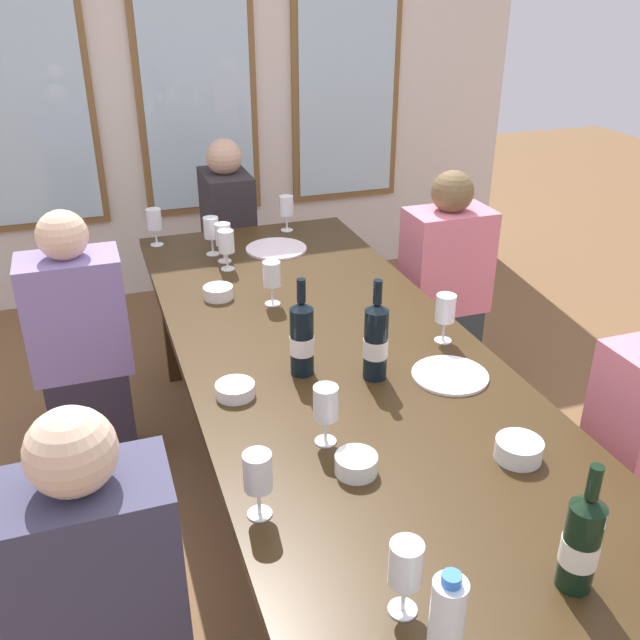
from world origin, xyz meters
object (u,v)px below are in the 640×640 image
(wine_glass_1, at_px, (406,567))
(dining_table, at_px, (332,365))
(wine_bottle_2, at_px, (302,338))
(wine_glass_4, at_px, (226,242))
(wine_bottle_0, at_px, (581,542))
(wine_bottle_1, at_px, (376,341))
(wine_glass_7, at_px, (154,220))
(tasting_bowl_0, at_px, (218,292))
(tasting_bowl_2, at_px, (356,464))
(tasting_bowl_3, at_px, (519,449))
(seated_person_1, at_px, (444,293))
(white_plate_0, at_px, (276,249))
(seated_person_2, at_px, (104,621))
(water_bottle, at_px, (446,628))
(wine_glass_8, at_px, (223,236))
(white_plate_1, at_px, (450,375))
(wine_glass_3, at_px, (326,406))
(seated_person_0, at_px, (82,351))
(seated_person_4, at_px, (229,245))
(wine_glass_2, at_px, (272,276))
(wine_glass_6, at_px, (286,208))
(wine_glass_9, at_px, (211,230))
(wine_glass_0, at_px, (258,473))
(tasting_bowl_1, at_px, (235,390))

(wine_glass_1, bearing_deg, dining_table, 77.59)
(wine_bottle_2, bearing_deg, wine_glass_4, 92.48)
(wine_bottle_0, relative_size, wine_bottle_1, 0.92)
(wine_glass_7, bearing_deg, tasting_bowl_0, -77.36)
(tasting_bowl_2, bearing_deg, tasting_bowl_3, -11.23)
(wine_bottle_0, relative_size, wine_glass_4, 1.76)
(wine_bottle_2, bearing_deg, seated_person_1, 40.66)
(white_plate_0, xyz_separation_m, wine_glass_7, (-0.51, 0.24, 0.12))
(dining_table, xyz_separation_m, wine_glass_1, (-0.23, -1.07, 0.18))
(seated_person_2, bearing_deg, water_bottle, -40.70)
(dining_table, relative_size, wine_glass_8, 15.31)
(white_plate_1, relative_size, wine_glass_3, 1.39)
(wine_glass_4, xyz_separation_m, wine_glass_7, (-0.25, 0.40, 0.00))
(white_plate_1, bearing_deg, wine_glass_7, 115.67)
(dining_table, distance_m, white_plate_0, 0.98)
(wine_glass_4, relative_size, seated_person_0, 0.16)
(white_plate_1, distance_m, seated_person_4, 2.01)
(white_plate_1, distance_m, wine_glass_1, 0.94)
(wine_glass_7, bearing_deg, wine_glass_1, -85.03)
(white_plate_0, distance_m, seated_person_0, 0.97)
(wine_glass_1, relative_size, wine_glass_2, 1.00)
(white_plate_0, distance_m, tasting_bowl_0, 0.57)
(wine_glass_4, xyz_separation_m, seated_person_1, (1.00, -0.10, -0.34))
(wine_glass_6, bearing_deg, tasting_bowl_3, -88.24)
(water_bottle, bearing_deg, wine_glass_2, 85.41)
(seated_person_1, bearing_deg, seated_person_4, 130.25)
(tasting_bowl_0, height_order, seated_person_2, seated_person_2)
(wine_glass_2, height_order, wine_glass_6, same)
(wine_glass_2, bearing_deg, wine_glass_4, 102.29)
(wine_glass_3, bearing_deg, wine_glass_1, -93.95)
(white_plate_0, xyz_separation_m, water_bottle, (-0.30, -2.19, 0.11))
(wine_glass_7, height_order, wine_glass_9, same)
(wine_glass_0, bearing_deg, tasting_bowl_0, 82.85)
(wine_bottle_1, relative_size, wine_glass_4, 1.90)
(seated_person_2, bearing_deg, seated_person_0, 90.00)
(tasting_bowl_3, distance_m, wine_glass_8, 1.69)
(wine_glass_4, bearing_deg, seated_person_2, -112.73)
(wine_bottle_1, xyz_separation_m, tasting_bowl_1, (-0.44, 0.03, -0.11))
(wine_glass_3, distance_m, seated_person_4, 2.20)
(wine_bottle_2, xyz_separation_m, seated_person_2, (-0.68, -0.59, -0.34))
(wine_glass_2, height_order, seated_person_2, seated_person_2)
(seated_person_0, height_order, seated_person_4, same)
(dining_table, relative_size, water_bottle, 11.10)
(white_plate_1, distance_m, wine_bottle_0, 0.85)
(water_bottle, bearing_deg, wine_glass_6, 80.05)
(white_plate_1, bearing_deg, wine_glass_4, 113.19)
(wine_glass_7, distance_m, seated_person_0, 0.75)
(seated_person_2, height_order, seated_person_4, same)
(wine_glass_9, bearing_deg, wine_glass_2, -79.28)
(wine_glass_3, height_order, seated_person_0, seated_person_0)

